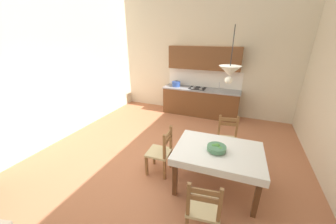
{
  "coord_description": "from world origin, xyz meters",
  "views": [
    {
      "loc": [
        1.32,
        -3.01,
        2.47
      ],
      "look_at": [
        -0.08,
        0.4,
        0.99
      ],
      "focal_mm": 20.12,
      "sensor_mm": 36.0,
      "label": 1
    }
  ],
  "objects_px": {
    "fruit_bowl": "(217,148)",
    "pendant_lamp": "(230,71)",
    "dining_table": "(218,156)",
    "dining_chair_camera_side": "(203,208)",
    "dining_chair_tv_side": "(161,152)",
    "kitchen_cabinetry": "(201,90)",
    "dining_chair_kitchen_side": "(227,139)"
  },
  "relations": [
    {
      "from": "fruit_bowl",
      "to": "pendant_lamp",
      "type": "bearing_deg",
      "value": 77.79
    },
    {
      "from": "dining_table",
      "to": "dining_chair_camera_side",
      "type": "xyz_separation_m",
      "value": [
        -0.03,
        -0.93,
        -0.19
      ]
    },
    {
      "from": "dining_chair_tv_side",
      "to": "dining_chair_camera_side",
      "type": "distance_m",
      "value": 1.38
    },
    {
      "from": "kitchen_cabinetry",
      "to": "pendant_lamp",
      "type": "height_order",
      "value": "pendant_lamp"
    },
    {
      "from": "pendant_lamp",
      "to": "dining_chair_kitchen_side",
      "type": "bearing_deg",
      "value": 86.0
    },
    {
      "from": "dining_chair_kitchen_side",
      "to": "pendant_lamp",
      "type": "xyz_separation_m",
      "value": [
        -0.06,
        -0.82,
        1.56
      ]
    },
    {
      "from": "dining_chair_kitchen_side",
      "to": "fruit_bowl",
      "type": "xyz_separation_m",
      "value": [
        -0.1,
        -1.02,
        0.37
      ]
    },
    {
      "from": "dining_chair_tv_side",
      "to": "pendant_lamp",
      "type": "distance_m",
      "value": 1.89
    },
    {
      "from": "kitchen_cabinetry",
      "to": "fruit_bowl",
      "type": "xyz_separation_m",
      "value": [
        1.01,
        -3.25,
        -0.04
      ]
    },
    {
      "from": "dining_table",
      "to": "dining_chair_tv_side",
      "type": "relative_size",
      "value": 1.55
    },
    {
      "from": "dining_chair_kitchen_side",
      "to": "pendant_lamp",
      "type": "distance_m",
      "value": 1.76
    },
    {
      "from": "fruit_bowl",
      "to": "kitchen_cabinetry",
      "type": "bearing_deg",
      "value": 107.26
    },
    {
      "from": "dining_chair_tv_side",
      "to": "dining_chair_kitchen_side",
      "type": "relative_size",
      "value": 1.0
    },
    {
      "from": "kitchen_cabinetry",
      "to": "dining_chair_kitchen_side",
      "type": "relative_size",
      "value": 2.65
    },
    {
      "from": "fruit_bowl",
      "to": "pendant_lamp",
      "type": "distance_m",
      "value": 1.2
    },
    {
      "from": "dining_table",
      "to": "dining_chair_kitchen_side",
      "type": "xyz_separation_m",
      "value": [
        0.07,
        0.97,
        -0.19
      ]
    },
    {
      "from": "kitchen_cabinetry",
      "to": "dining_table",
      "type": "distance_m",
      "value": 3.37
    },
    {
      "from": "kitchen_cabinetry",
      "to": "dining_chair_tv_side",
      "type": "height_order",
      "value": "kitchen_cabinetry"
    },
    {
      "from": "dining_chair_tv_side",
      "to": "fruit_bowl",
      "type": "relative_size",
      "value": 3.1
    },
    {
      "from": "dining_chair_kitchen_side",
      "to": "kitchen_cabinetry",
      "type": "bearing_deg",
      "value": 116.46
    },
    {
      "from": "kitchen_cabinetry",
      "to": "dining_table",
      "type": "xyz_separation_m",
      "value": [
        1.04,
        -3.2,
        -0.22
      ]
    },
    {
      "from": "dining_table",
      "to": "pendant_lamp",
      "type": "distance_m",
      "value": 1.37
    },
    {
      "from": "dining_chair_camera_side",
      "to": "dining_chair_kitchen_side",
      "type": "height_order",
      "value": "same"
    },
    {
      "from": "dining_chair_kitchen_side",
      "to": "dining_table",
      "type": "bearing_deg",
      "value": -94.13
    },
    {
      "from": "dining_chair_camera_side",
      "to": "fruit_bowl",
      "type": "bearing_deg",
      "value": 90.31
    },
    {
      "from": "pendant_lamp",
      "to": "dining_chair_camera_side",
      "type": "bearing_deg",
      "value": -92.02
    },
    {
      "from": "pendant_lamp",
      "to": "kitchen_cabinetry",
      "type": "bearing_deg",
      "value": 109.03
    },
    {
      "from": "kitchen_cabinetry",
      "to": "dining_chair_tv_side",
      "type": "distance_m",
      "value": 3.22
    },
    {
      "from": "dining_table",
      "to": "dining_chair_tv_side",
      "type": "distance_m",
      "value": 1.06
    },
    {
      "from": "pendant_lamp",
      "to": "dining_chair_tv_side",
      "type": "bearing_deg",
      "value": -172.17
    },
    {
      "from": "dining_chair_tv_side",
      "to": "dining_chair_camera_side",
      "type": "bearing_deg",
      "value": -42.57
    },
    {
      "from": "fruit_bowl",
      "to": "pendant_lamp",
      "type": "height_order",
      "value": "pendant_lamp"
    }
  ]
}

